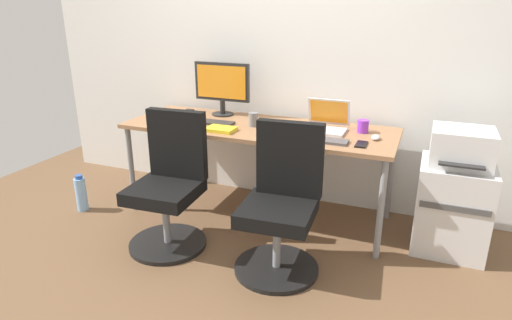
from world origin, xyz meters
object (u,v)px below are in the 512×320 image
Objects in this scene: side_cabinet at (452,207)px; coffee_mug at (363,126)px; water_bottle_on_floor at (81,194)px; office_chair_right at (281,207)px; printer at (462,147)px; office_chair_left at (170,187)px; desktop_monitor at (222,85)px; open_laptop at (326,123)px.

side_cabinet is 6.71× the size of coffee_mug.
side_cabinet is 2.84m from water_bottle_on_floor.
office_chair_right is 3.03× the size of water_bottle_on_floor.
side_cabinet is 1.54× the size of printer.
water_bottle_on_floor is at bearing -169.75° from side_cabinet.
office_chair_left is 10.22× the size of coffee_mug.
office_chair_right is 2.35× the size of printer.
office_chair_left is at bearing -9.08° from water_bottle_on_floor.
office_chair_left is 1.03m from desktop_monitor.
printer reaches higher than coffee_mug.
desktop_monitor is (-1.83, 0.21, 0.68)m from side_cabinet.
office_chair_right is at bearing -46.52° from desktop_monitor.
coffee_mug is (2.13, 0.61, 0.64)m from water_bottle_on_floor.
desktop_monitor is at bearing 36.58° from water_bottle_on_floor.
desktop_monitor reaches higher than water_bottle_on_floor.
water_bottle_on_floor is at bearing 175.04° from office_chair_right.
office_chair_left is 1.94m from side_cabinet.
desktop_monitor is (0.96, 0.71, 0.84)m from water_bottle_on_floor.
office_chair_right is 0.83m from open_laptop.
water_bottle_on_floor is (-2.79, -0.50, -0.59)m from printer.
printer is (1.01, 0.66, 0.31)m from office_chair_right.
water_bottle_on_floor is 1.00× the size of open_laptop.
office_chair_right is 1.32m from desktop_monitor.
office_chair_right reaches higher than water_bottle_on_floor.
coffee_mug is at bearing -4.87° from desktop_monitor.
office_chair_right is 10.22× the size of coffee_mug.
open_laptop is at bearing -8.21° from desktop_monitor.
office_chair_left is at bearing 180.00° from office_chair_right.
office_chair_right is 0.92m from coffee_mug.
office_chair_left is 1.02m from water_bottle_on_floor.
desktop_monitor is at bearing 173.51° from side_cabinet.
open_laptop is 0.27m from coffee_mug.
side_cabinet is at bearing 90.00° from printer.
office_chair_right is at bearing -146.78° from side_cabinet.
water_bottle_on_floor is (-1.78, 0.15, -0.28)m from office_chair_right.
water_bottle_on_floor is 3.37× the size of coffee_mug.
open_laptop is at bearing -173.34° from coffee_mug.
open_laptop is (0.90, 0.74, 0.37)m from office_chair_left.
desktop_monitor is (-0.01, 0.87, 0.56)m from office_chair_left.
open_laptop is (0.91, -0.13, -0.20)m from desktop_monitor.
desktop_monitor reaches higher than office_chair_right.
office_chair_left is 1.22m from open_laptop.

